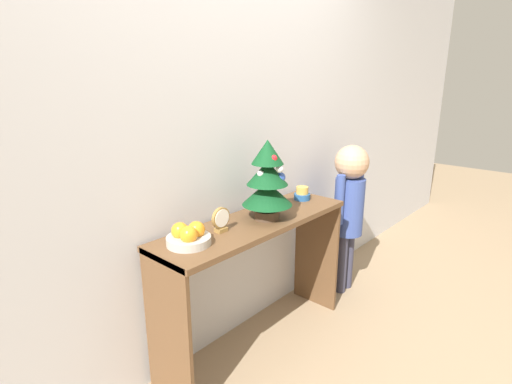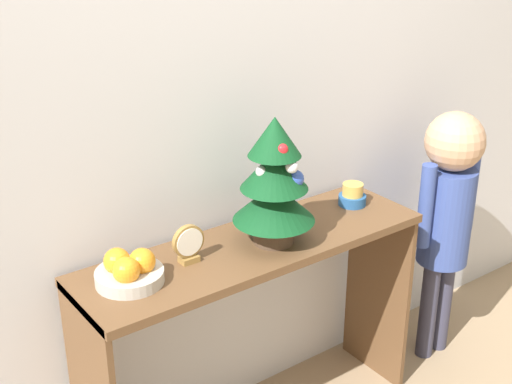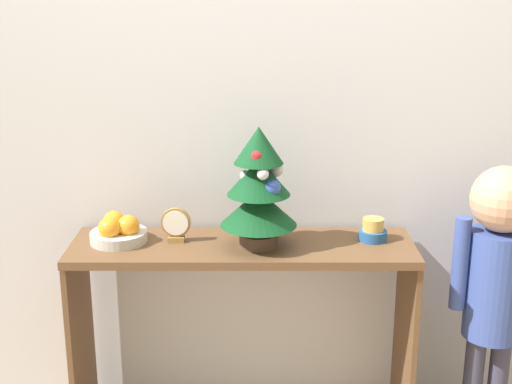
% 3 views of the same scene
% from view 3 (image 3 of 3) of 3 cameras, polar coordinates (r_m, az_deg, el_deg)
% --- Properties ---
extents(back_wall, '(7.00, 0.05, 2.50)m').
position_cam_3_polar(back_wall, '(2.67, -0.89, 7.09)').
color(back_wall, silver).
rests_on(back_wall, ground_plane).
extents(console_table, '(1.24, 0.36, 0.78)m').
position_cam_3_polar(console_table, '(2.65, -0.92, -7.74)').
color(console_table, brown).
rests_on(console_table, ground_plane).
extents(mini_tree, '(0.27, 0.27, 0.44)m').
position_cam_3_polar(mini_tree, '(2.48, 0.40, 0.33)').
color(mini_tree, '#4C3828').
rests_on(mini_tree, console_table).
extents(fruit_bowl, '(0.21, 0.21, 0.10)m').
position_cam_3_polar(fruit_bowl, '(2.63, -10.80, -3.08)').
color(fruit_bowl, '#B7B2A8').
rests_on(fruit_bowl, console_table).
extents(singing_bowl, '(0.10, 0.10, 0.08)m').
position_cam_3_polar(singing_bowl, '(2.64, 9.50, -3.09)').
color(singing_bowl, '#235189').
rests_on(singing_bowl, console_table).
extents(desk_clock, '(0.11, 0.04, 0.13)m').
position_cam_3_polar(desk_clock, '(2.59, -6.26, -2.65)').
color(desk_clock, olive).
rests_on(desk_clock, console_table).
extents(child_figure, '(0.32, 0.23, 1.08)m').
position_cam_3_polar(child_figure, '(2.68, 18.89, -5.84)').
color(child_figure, '#38384C').
rests_on(child_figure, ground_plane).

